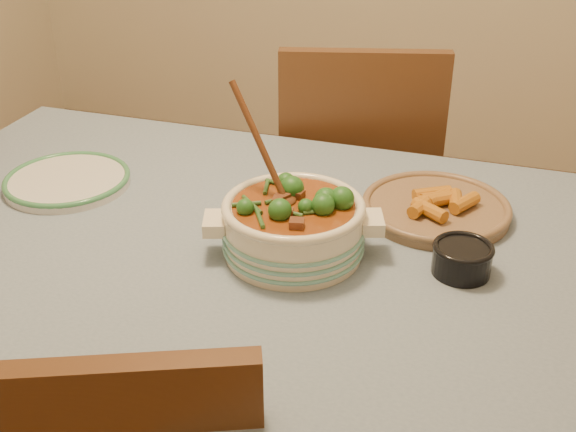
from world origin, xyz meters
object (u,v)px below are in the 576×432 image
object	(u,v)px
condiment_bowl	(462,257)
fried_plate	(436,205)
white_plate	(67,180)
chair_far	(357,177)
dining_table	(242,278)
stew_casserole	(293,222)

from	to	relation	value
condiment_bowl	fried_plate	distance (m)	0.23
white_plate	chair_far	xyz separation A→B (m)	(0.55, 0.66, -0.22)
dining_table	fried_plate	xyz separation A→B (m)	(0.36, 0.23, 0.11)
condiment_bowl	fried_plate	size ratio (longest dim) A/B	0.34
white_plate	chair_far	distance (m)	0.88
stew_casserole	fried_plate	xyz separation A→B (m)	(0.25, 0.25, -0.05)
condiment_bowl	chair_far	bearing A→B (deg)	115.88
dining_table	fried_plate	bearing A→B (deg)	32.55
stew_casserole	chair_far	size ratio (longest dim) A/B	0.36
dining_table	fried_plate	distance (m)	0.45
dining_table	chair_far	distance (m)	0.78
white_plate	chair_far	size ratio (longest dim) A/B	0.31
fried_plate	white_plate	bearing A→B (deg)	-171.68
fried_plate	stew_casserole	bearing A→B (deg)	-135.15
white_plate	fried_plate	world-z (taller)	fried_plate
fried_plate	dining_table	bearing A→B (deg)	-147.45
stew_casserole	condiment_bowl	xyz separation A→B (m)	(0.32, 0.03, -0.04)
stew_casserole	fried_plate	size ratio (longest dim) A/B	0.97
white_plate	condiment_bowl	distance (m)	0.92
chair_far	dining_table	bearing A→B (deg)	69.63
dining_table	chair_far	xyz separation A→B (m)	(0.08, 0.77, -0.11)
white_plate	fried_plate	xyz separation A→B (m)	(0.84, 0.12, 0.01)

